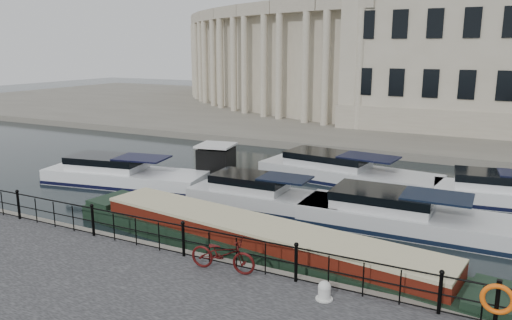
{
  "coord_description": "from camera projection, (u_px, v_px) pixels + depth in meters",
  "views": [
    {
      "loc": [
        9.15,
        -14.83,
        7.28
      ],
      "look_at": [
        0.5,
        2.0,
        3.0
      ],
      "focal_mm": 35.0,
      "sensor_mm": 36.0,
      "label": 1
    }
  ],
  "objects": [
    {
      "name": "harbour_hut",
      "position": [
        216.0,
        165.0,
        27.53
      ],
      "size": [
        2.94,
        2.6,
        2.16
      ],
      "rotation": [
        0.0,
        0.0,
        0.18
      ],
      "color": "#6B665B",
      "rests_on": "ground_plane"
    },
    {
      "name": "far_bank",
      "position": [
        413.0,
        116.0,
        52.33
      ],
      "size": [
        120.0,
        42.0,
        0.55
      ],
      "primitive_type": "cube",
      "color": "#6B665B",
      "rests_on": "ground_plane"
    },
    {
      "name": "mooring_bollard",
      "position": [
        324.0,
        291.0,
        13.59
      ],
      "size": [
        0.48,
        0.48,
        0.54
      ],
      "color": "silver",
      "rests_on": "near_quay"
    },
    {
      "name": "narrowboat",
      "position": [
        259.0,
        246.0,
        17.79
      ],
      "size": [
        17.16,
        4.45,
        1.62
      ],
      "rotation": [
        0.0,
        0.0,
        -0.13
      ],
      "color": "black",
      "rests_on": "ground_plane"
    },
    {
      "name": "railing",
      "position": [
        183.0,
        237.0,
        16.34
      ],
      "size": [
        24.14,
        0.14,
        1.22
      ],
      "color": "black",
      "rests_on": "near_quay"
    },
    {
      "name": "cabin_cruisers",
      "position": [
        309.0,
        191.0,
        24.6
      ],
      "size": [
        25.98,
        10.09,
        1.99
      ],
      "color": "white",
      "rests_on": "ground_plane"
    },
    {
      "name": "ground_plane",
      "position": [
        220.0,
        248.0,
        18.55
      ],
      "size": [
        160.0,
        160.0,
        0.0
      ],
      "primitive_type": "plane",
      "color": "black",
      "rests_on": "ground"
    },
    {
      "name": "life_ring_post",
      "position": [
        497.0,
        300.0,
        11.96
      ],
      "size": [
        0.8,
        0.21,
        1.3
      ],
      "color": "black",
      "rests_on": "near_quay"
    },
    {
      "name": "bicycle",
      "position": [
        223.0,
        254.0,
        15.27
      ],
      "size": [
        2.19,
        0.96,
        1.12
      ],
      "primitive_type": "imported",
      "rotation": [
        0.0,
        0.0,
        1.68
      ],
      "color": "#420C0B",
      "rests_on": "near_quay"
    },
    {
      "name": "civic_building",
      "position": [
        398.0,
        50.0,
        47.55
      ],
      "size": [
        53.55,
        31.84,
        16.85
      ],
      "color": "#ADA38C",
      "rests_on": "far_bank"
    }
  ]
}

